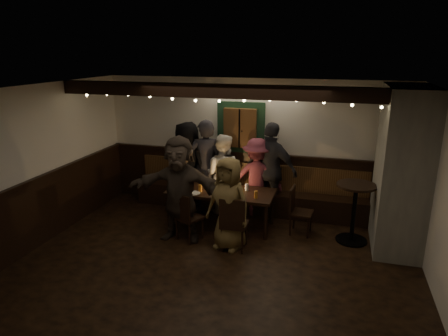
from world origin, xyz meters
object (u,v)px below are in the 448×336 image
(person_d, at_px, (257,177))
(person_g, at_px, (229,204))
(dining_table, at_px, (221,194))
(chair_near_right, at_px, (233,221))
(person_a, at_px, (187,166))
(person_b, at_px, (206,166))
(person_c, at_px, (222,174))
(chair_end, at_px, (297,208))
(person_e, at_px, (271,170))
(chair_near_left, at_px, (186,214))
(high_top, at_px, (355,206))
(person_f, at_px, (180,189))

(person_d, bearing_deg, person_g, 75.02)
(dining_table, height_order, chair_near_right, chair_near_right)
(person_a, relative_size, person_b, 0.96)
(person_a, xyz_separation_m, person_g, (1.24, -1.43, -0.13))
(person_c, bearing_deg, chair_near_right, 114.79)
(person_c, xyz_separation_m, person_d, (0.66, 0.07, -0.03))
(person_a, relative_size, person_c, 1.13)
(person_a, distance_m, person_d, 1.40)
(chair_end, height_order, person_e, person_e)
(chair_end, xyz_separation_m, person_c, (-1.51, 0.55, 0.32))
(person_b, height_order, person_c, person_b)
(person_b, bearing_deg, person_e, 169.21)
(chair_near_left, bearing_deg, person_g, -2.70)
(chair_near_right, height_order, high_top, high_top)
(person_f, bearing_deg, high_top, 10.98)
(person_a, xyz_separation_m, person_f, (0.37, -1.33, 0.01))
(person_c, distance_m, person_g, 1.50)
(high_top, xyz_separation_m, person_f, (-2.81, -0.70, 0.26))
(person_g, bearing_deg, chair_near_left, -167.95)
(chair_end, distance_m, person_e, 0.99)
(chair_end, relative_size, person_e, 0.46)
(chair_near_right, relative_size, person_a, 0.51)
(person_d, xyz_separation_m, person_e, (0.27, 0.04, 0.15))
(high_top, height_order, person_g, person_g)
(dining_table, bearing_deg, chair_near_right, -61.78)
(chair_end, relative_size, high_top, 0.82)
(dining_table, distance_m, person_a, 1.14)
(chair_end, bearing_deg, person_g, -139.32)
(chair_near_right, distance_m, high_top, 2.04)
(chair_near_left, relative_size, person_f, 0.47)
(chair_end, relative_size, person_c, 0.53)
(chair_end, height_order, person_g, person_g)
(chair_end, distance_m, person_a, 2.35)
(high_top, bearing_deg, person_e, 154.39)
(dining_table, height_order, person_g, person_g)
(high_top, height_order, person_e, person_e)
(chair_end, xyz_separation_m, person_d, (-0.85, 0.62, 0.29))
(chair_near_right, relative_size, person_d, 0.60)
(person_c, bearing_deg, person_e, -170.77)
(person_f, distance_m, person_g, 0.89)
(person_a, bearing_deg, person_g, 149.33)
(dining_table, relative_size, person_d, 1.25)
(dining_table, height_order, person_e, person_e)
(chair_near_left, distance_m, person_b, 1.45)
(chair_near_left, bearing_deg, dining_table, 61.74)
(person_f, bearing_deg, person_e, 44.86)
(person_e, bearing_deg, person_d, 29.23)
(chair_near_right, xyz_separation_m, person_d, (0.05, 1.57, 0.25))
(person_c, bearing_deg, person_g, 112.45)
(dining_table, relative_size, person_c, 1.21)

